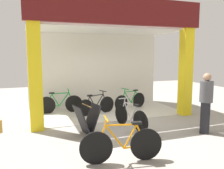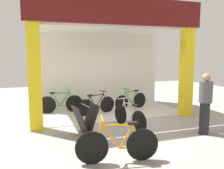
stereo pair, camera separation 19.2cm
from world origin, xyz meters
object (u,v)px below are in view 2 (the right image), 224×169
bicycle_inside_2 (61,103)px  bicycle_parked_0 (129,117)px  pedestrian_1 (205,102)px  bicycle_inside_0 (97,105)px  bicycle_inside_1 (131,101)px  bicycle_parked_1 (118,144)px  sandwich_board_sign (85,120)px

bicycle_inside_2 → bicycle_parked_0: (1.72, -2.55, -0.01)m
pedestrian_1 → bicycle_inside_0: bearing=128.0°
bicycle_inside_0 → bicycle_inside_1: bearing=12.5°
bicycle_inside_2 → pedestrian_1: 5.11m
bicycle_inside_0 → bicycle_inside_1: (1.53, 0.34, 0.00)m
bicycle_inside_1 → pedestrian_1: size_ratio=0.89×
bicycle_inside_0 → bicycle_parked_1: 3.94m
bicycle_parked_0 → pedestrian_1: (1.82, -1.09, 0.53)m
bicycle_inside_0 → bicycle_parked_0: bicycle_parked_0 is taller
pedestrian_1 → bicycle_parked_1: bearing=-162.8°
bicycle_inside_1 → bicycle_parked_1: size_ratio=0.88×
sandwich_board_sign → bicycle_parked_0: bearing=3.9°
bicycle_inside_1 → pedestrian_1: (0.80, -3.32, 0.54)m
bicycle_parked_0 → bicycle_inside_0: bearing=104.9°
bicycle_inside_0 → bicycle_inside_2: size_ratio=0.91×
bicycle_parked_0 → pedestrian_1: bearing=-30.8°
bicycle_parked_1 → pedestrian_1: size_ratio=1.01×
bicycle_inside_1 → bicycle_inside_2: bicycle_inside_2 is taller
bicycle_inside_2 → pedestrian_1: (3.54, -3.64, 0.52)m
bicycle_parked_0 → sandwich_board_sign: bearing=-176.1°
bicycle_inside_0 → pedestrian_1: 3.82m
bicycle_inside_2 → sandwich_board_sign: 2.67m
bicycle_inside_0 → sandwich_board_sign: (-0.86, -1.99, 0.07)m
bicycle_parked_0 → sandwich_board_sign: size_ratio=1.89×
bicycle_parked_0 → sandwich_board_sign: bicycle_parked_0 is taller
bicycle_parked_1 → sandwich_board_sign: (-0.25, 1.90, 0.03)m
bicycle_inside_0 → sandwich_board_sign: bicycle_inside_0 is taller
sandwich_board_sign → pedestrian_1: (3.18, -1.00, 0.47)m
sandwich_board_sign → pedestrian_1: bearing=-17.4°
bicycle_inside_1 → sandwich_board_sign: 3.33m
bicycle_inside_1 → pedestrian_1: 3.46m
bicycle_inside_0 → sandwich_board_sign: bearing=-113.3°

